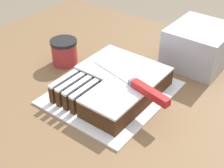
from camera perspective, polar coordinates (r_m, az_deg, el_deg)
name	(u,v)px	position (r m, az deg, el deg)	size (l,w,h in m)	color
cake_board	(112,93)	(0.93, 0.00, -1.61)	(0.31, 0.36, 0.01)	white
cake	(115,83)	(0.92, 0.62, 0.10)	(0.24, 0.29, 0.06)	#472814
knife	(144,88)	(0.84, 5.83, -0.74)	(0.29, 0.08, 0.02)	silver
coffee_cup	(64,52)	(1.07, -8.70, 5.83)	(0.09, 0.09, 0.09)	#B23333
storage_box	(199,46)	(1.09, 15.60, 6.77)	(0.19, 0.21, 0.13)	#B2B2B7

